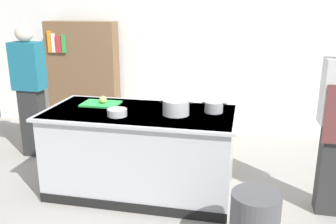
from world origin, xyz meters
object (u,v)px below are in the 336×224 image
Objects in this scene: onion at (103,100)px; mixing_bowl at (117,112)px; stock_pot at (176,107)px; sauce_pan at (214,107)px; bookshelf at (84,77)px; person_guest at (30,88)px.

mixing_bowl is at bearing -50.39° from onion.
stock_pot reaches higher than mixing_bowl.
bookshelf is (-2.19, 1.67, -0.10)m from sauce_pan.
person_guest is at bearing 161.04° from stock_pot.
onion is 1.20m from sauce_pan.
person_guest is (-1.21, 0.53, -0.05)m from onion.
mixing_bowl is 2.37m from bookshelf.
mixing_bowl is at bearing -163.34° from stock_pot.
sauce_pan is 0.15× the size of bookshelf.
person_guest reaches higher than sauce_pan.
bookshelf is (-1.27, 2.00, -0.08)m from mixing_bowl.
sauce_pan is 0.15× the size of person_guest.
stock_pot is 1.31× the size of sauce_pan.
sauce_pan is at bearing 93.48° from person_guest.
sauce_pan is at bearing 19.69° from mixing_bowl.
onion is 0.05× the size of person_guest.
bookshelf is at bearing 120.82° from onion.
stock_pot is at bearing 87.21° from person_guest.
person_guest is at bearing 167.31° from sauce_pan.
bookshelf is (-1.83, 1.83, -0.12)m from stock_pot.
stock_pot is at bearing -45.08° from bookshelf.
stock_pot is 2.17m from person_guest.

